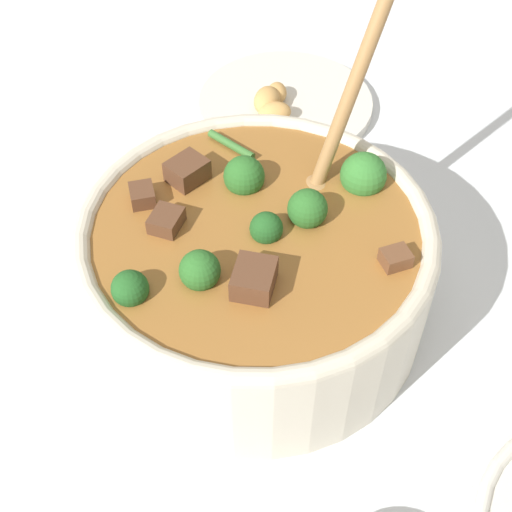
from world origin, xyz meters
TOP-DOWN VIEW (x-y plane):
  - ground_plane at (0.00, 0.00)m, footprint 4.00×4.00m
  - stew_bowl at (0.00, -0.00)m, footprint 0.29×0.29m
  - food_plate at (0.28, -0.11)m, footprint 0.20×0.20m

SIDE VIEW (x-z plane):
  - ground_plane at x=0.00m, z-range 0.00..0.00m
  - food_plate at x=0.28m, z-range -0.01..0.03m
  - stew_bowl at x=0.00m, z-range -0.07..0.19m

